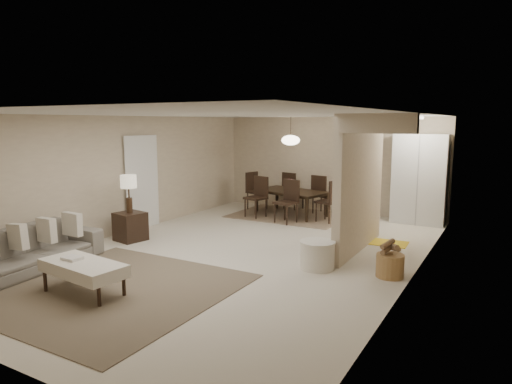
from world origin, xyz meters
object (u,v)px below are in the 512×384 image
Objects in this scene: round_pouf at (317,255)px; dining_table at (290,203)px; side_table at (130,226)px; ottoman_bench at (83,268)px; wicker_basket at (390,266)px; pantry_cabinet at (420,179)px; sofa at (30,249)px.

round_pouf is 0.32× the size of dining_table.
side_table is 3.96m from round_pouf.
round_pouf is at bearing 54.21° from ottoman_bench.
side_table is at bearing -175.95° from wicker_basket.
round_pouf is 1.37× the size of wicker_basket.
pantry_cabinet is at bearing 79.61° from round_pouf.
pantry_cabinet is 8.25m from sofa.
round_pouf is (3.96, 0.19, -0.06)m from side_table.
sofa is 2.16m from side_table.
pantry_cabinet is 3.18m from dining_table.
sofa is 4.65m from round_pouf.
sofa reaches higher than side_table.
wicker_basket is (0.34, -4.15, -0.87)m from pantry_cabinet.
sofa is at bearing 175.72° from ottoman_bench.
ottoman_bench is at bearing -77.94° from dining_table.
round_pouf is at bearing 2.81° from side_table.
dining_table is at bearing 134.00° from wicker_basket.
dining_table is (-3.36, 3.48, 0.14)m from wicker_basket.
ottoman_bench is at bearing -114.54° from pantry_cabinet.
dining_table reaches higher than round_pouf.
side_table is at bearing 128.73° from ottoman_bench.
pantry_cabinet is 6.59m from side_table.
wicker_basket is at bearing 44.89° from ottoman_bench.
ottoman_bench is 3.58m from round_pouf.
ottoman_bench is (-3.18, -6.97, -0.68)m from pantry_cabinet.
sofa is 4.10× the size of side_table.
ottoman_bench is 6.31m from dining_table.
round_pouf reaches higher than wicker_basket.
dining_table is at bearing 94.76° from ottoman_bench.
sofa is 1.28× the size of dining_table.
sofa is 4.04× the size of round_pouf.
sofa is at bearing -91.33° from side_table.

